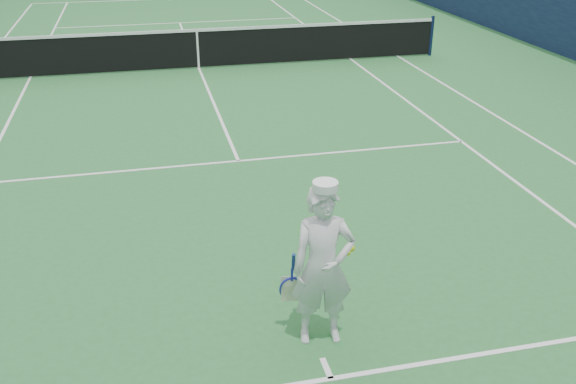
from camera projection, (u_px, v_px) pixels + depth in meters
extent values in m
plane|color=#296D33|center=(199.00, 68.00, 16.48)|extent=(80.00, 80.00, 0.00)
cube|color=white|center=(331.00, 379.00, 6.02)|extent=(11.03, 0.06, 0.01)
cube|color=white|center=(399.00, 57.00, 17.61)|extent=(0.06, 23.83, 0.01)
cube|color=white|center=(30.00, 78.00, 15.64)|extent=(0.06, 23.77, 0.01)
cube|color=white|center=(351.00, 60.00, 17.33)|extent=(0.06, 23.77, 0.01)
cube|color=white|center=(180.00, 23.00, 22.12)|extent=(8.23, 0.06, 0.01)
cube|color=white|center=(238.00, 161.00, 10.85)|extent=(8.23, 0.06, 0.01)
cube|color=white|center=(199.00, 68.00, 16.48)|extent=(0.06, 12.80, 0.01)
cube|color=white|center=(327.00, 368.00, 6.15)|extent=(0.06, 0.30, 0.01)
cylinder|color=#141E4C|center=(431.00, 36.00, 17.57)|extent=(0.09, 0.09, 1.07)
cube|color=black|center=(198.00, 49.00, 16.27)|extent=(12.79, 0.02, 0.92)
cube|color=white|center=(197.00, 30.00, 16.07)|extent=(12.79, 0.04, 0.07)
cube|color=white|center=(198.00, 50.00, 16.28)|extent=(0.05, 0.03, 0.94)
imported|color=silver|center=(323.00, 267.00, 6.22)|extent=(0.65, 0.46, 1.69)
cylinder|color=white|center=(325.00, 186.00, 5.85)|extent=(0.24, 0.24, 0.08)
cube|color=white|center=(323.00, 183.00, 5.98)|extent=(0.19, 0.12, 0.02)
cylinder|color=navy|center=(293.00, 262.00, 6.25)|extent=(0.04, 0.09, 0.22)
cube|color=#1C219B|center=(292.00, 275.00, 6.38)|extent=(0.02, 0.02, 0.14)
torus|color=#1C219B|center=(292.00, 289.00, 6.52)|extent=(0.30, 0.13, 0.29)
cube|color=beige|center=(292.00, 289.00, 6.52)|extent=(0.22, 0.03, 0.30)
sphere|color=#CCD518|center=(347.00, 252.00, 6.31)|extent=(0.07, 0.07, 0.07)
sphere|color=#CCD518|center=(352.00, 248.00, 6.32)|extent=(0.07, 0.07, 0.07)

